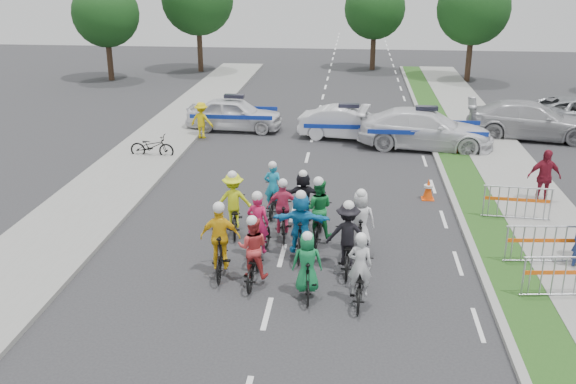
# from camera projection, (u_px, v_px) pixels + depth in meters

# --- Properties ---
(ground) EXTENTS (90.00, 90.00, 0.00)m
(ground) POSITION_uv_depth(u_px,v_px,m) (267.00, 314.00, 14.29)
(ground) COLOR #28282B
(ground) RESTS_ON ground
(curb_right) EXTENTS (0.20, 60.00, 0.12)m
(curb_right) POSITION_uv_depth(u_px,v_px,m) (466.00, 231.00, 18.45)
(curb_right) COLOR gray
(curb_right) RESTS_ON ground
(grass_strip) EXTENTS (1.20, 60.00, 0.11)m
(grass_strip) POSITION_uv_depth(u_px,v_px,m) (491.00, 233.00, 18.39)
(grass_strip) COLOR #1B4717
(grass_strip) RESTS_ON ground
(sidewalk_right) EXTENTS (2.40, 60.00, 0.13)m
(sidewalk_right) POSITION_uv_depth(u_px,v_px,m) (555.00, 235.00, 18.21)
(sidewalk_right) COLOR gray
(sidewalk_right) RESTS_ON ground
(sidewalk_left) EXTENTS (3.00, 60.00, 0.13)m
(sidewalk_left) POSITION_uv_depth(u_px,v_px,m) (78.00, 216.00, 19.57)
(sidewalk_left) COLOR gray
(sidewalk_left) RESTS_ON ground
(rider_0) EXTENTS (0.66, 1.74, 1.76)m
(rider_0) POSITION_uv_depth(u_px,v_px,m) (359.00, 278.00, 14.62)
(rider_0) COLOR black
(rider_0) RESTS_ON ground
(rider_1) EXTENTS (0.75, 1.64, 1.68)m
(rider_1) POSITION_uv_depth(u_px,v_px,m) (307.00, 271.00, 14.82)
(rider_1) COLOR black
(rider_1) RESTS_ON ground
(rider_2) EXTENTS (0.76, 1.76, 1.78)m
(rider_2) POSITION_uv_depth(u_px,v_px,m) (253.00, 257.00, 15.47)
(rider_2) COLOR black
(rider_2) RESTS_ON ground
(rider_3) EXTENTS (1.01, 1.90, 1.96)m
(rider_3) POSITION_uv_depth(u_px,v_px,m) (221.00, 246.00, 15.86)
(rider_3) COLOR black
(rider_3) RESTS_ON ground
(rider_4) EXTENTS (1.07, 1.88, 1.91)m
(rider_4) POSITION_uv_depth(u_px,v_px,m) (347.00, 243.00, 16.06)
(rider_4) COLOR black
(rider_4) RESTS_ON ground
(rider_5) EXTENTS (1.51, 1.81, 1.90)m
(rider_5) POSITION_uv_depth(u_px,v_px,m) (301.00, 229.00, 16.75)
(rider_5) COLOR black
(rider_5) RESTS_ON ground
(rider_6) EXTENTS (0.94, 1.93, 1.89)m
(rider_6) POSITION_uv_depth(u_px,v_px,m) (258.00, 235.00, 16.80)
(rider_6) COLOR black
(rider_6) RESTS_ON ground
(rider_7) EXTENTS (0.80, 1.78, 1.86)m
(rider_7) POSITION_uv_depth(u_px,v_px,m) (360.00, 228.00, 17.01)
(rider_7) COLOR black
(rider_7) RESTS_ON ground
(rider_8) EXTENTS (0.84, 1.93, 1.93)m
(rider_8) POSITION_uv_depth(u_px,v_px,m) (318.00, 217.00, 17.72)
(rider_8) COLOR black
(rider_8) RESTS_ON ground
(rider_9) EXTENTS (0.94, 1.75, 1.79)m
(rider_9) POSITION_uv_depth(u_px,v_px,m) (283.00, 215.00, 17.97)
(rider_9) COLOR black
(rider_9) RESTS_ON ground
(rider_10) EXTENTS (1.14, 1.94, 1.90)m
(rider_10) POSITION_uv_depth(u_px,v_px,m) (234.00, 208.00, 18.31)
(rider_10) COLOR black
(rider_10) RESTS_ON ground
(rider_11) EXTENTS (1.44, 1.71, 1.75)m
(rider_11) POSITION_uv_depth(u_px,v_px,m) (303.00, 202.00, 18.80)
(rider_11) COLOR black
(rider_11) RESTS_ON ground
(rider_12) EXTENTS (0.60, 1.70, 1.73)m
(rider_12) POSITION_uv_depth(u_px,v_px,m) (273.00, 196.00, 19.70)
(rider_12) COLOR black
(rider_12) RESTS_ON ground
(police_car_0) EXTENTS (4.46, 1.99, 1.49)m
(police_car_0) POSITION_uv_depth(u_px,v_px,m) (235.00, 114.00, 29.41)
(police_car_0) COLOR silver
(police_car_0) RESTS_ON ground
(police_car_1) EXTENTS (4.43, 2.11, 1.40)m
(police_car_1) POSITION_uv_depth(u_px,v_px,m) (348.00, 123.00, 27.95)
(police_car_1) COLOR silver
(police_car_1) RESTS_ON ground
(police_car_2) EXTENTS (5.79, 2.94, 1.61)m
(police_car_2) POSITION_uv_depth(u_px,v_px,m) (425.00, 129.00, 26.57)
(police_car_2) COLOR silver
(police_car_2) RESTS_ON ground
(civilian_sedan) EXTENTS (5.77, 3.05, 1.59)m
(civilian_sedan) POSITION_uv_depth(u_px,v_px,m) (531.00, 120.00, 28.03)
(civilian_sedan) COLOR #A7A7AC
(civilian_sedan) RESTS_ON ground
(spectator_2) EXTENTS (1.10, 0.54, 1.82)m
(spectator_2) POSITION_uv_depth(u_px,v_px,m) (544.00, 177.00, 20.39)
(spectator_2) COLOR maroon
(spectator_2) RESTS_ON ground
(marshal_hiviz) EXTENTS (1.13, 0.80, 1.59)m
(marshal_hiviz) POSITION_uv_depth(u_px,v_px,m) (202.00, 120.00, 28.05)
(marshal_hiviz) COLOR #D7BC0B
(marshal_hiviz) RESTS_ON ground
(barrier_0) EXTENTS (2.04, 0.73, 1.12)m
(barrier_0) POSITION_uv_depth(u_px,v_px,m) (564.00, 279.00, 14.67)
(barrier_0) COLOR #A5A8AD
(barrier_0) RESTS_ON ground
(barrier_1) EXTENTS (2.04, 0.68, 1.12)m
(barrier_1) POSITION_uv_depth(u_px,v_px,m) (543.00, 246.00, 16.33)
(barrier_1) COLOR #A5A8AD
(barrier_1) RESTS_ON ground
(barrier_2) EXTENTS (2.03, 0.66, 1.12)m
(barrier_2) POSITION_uv_depth(u_px,v_px,m) (517.00, 205.00, 19.08)
(barrier_2) COLOR #A5A8AD
(barrier_2) RESTS_ON ground
(cone_0) EXTENTS (0.40, 0.40, 0.70)m
(cone_0) POSITION_uv_depth(u_px,v_px,m) (428.00, 189.00, 20.99)
(cone_0) COLOR #F24C0C
(cone_0) RESTS_ON ground
(cone_1) EXTENTS (0.40, 0.40, 0.70)m
(cone_1) POSITION_uv_depth(u_px,v_px,m) (455.00, 147.00, 25.75)
(cone_1) COLOR #F24C0C
(cone_1) RESTS_ON ground
(parked_bike) EXTENTS (1.78, 0.66, 0.93)m
(parked_bike) POSITION_uv_depth(u_px,v_px,m) (152.00, 146.00, 25.35)
(parked_bike) COLOR black
(parked_bike) RESTS_ON ground
(tree_0) EXTENTS (4.20, 4.20, 6.30)m
(tree_0) POSITION_uv_depth(u_px,v_px,m) (106.00, 14.00, 40.38)
(tree_0) COLOR #382619
(tree_0) RESTS_ON ground
(tree_1) EXTENTS (4.55, 4.55, 6.82)m
(tree_1) POSITION_uv_depth(u_px,v_px,m) (474.00, 8.00, 39.91)
(tree_1) COLOR #382619
(tree_1) RESTS_ON ground
(tree_4) EXTENTS (4.20, 4.20, 6.30)m
(tree_4) POSITION_uv_depth(u_px,v_px,m) (375.00, 9.00, 44.34)
(tree_4) COLOR #382619
(tree_4) RESTS_ON ground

